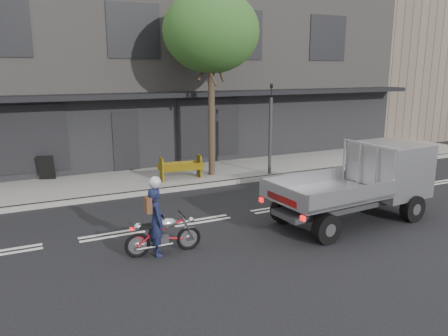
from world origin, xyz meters
TOP-DOWN VIEW (x-y plane):
  - ground at (0.00, 0.00)m, footprint 80.00×80.00m
  - sidewalk at (0.00, 4.70)m, footprint 32.00×3.20m
  - kerb at (0.00, 3.10)m, footprint 32.00×0.20m
  - building_main at (0.00, 11.30)m, footprint 26.00×10.00m
  - building_neighbour at (20.00, 11.30)m, footprint 14.00×10.00m
  - street_tree at (2.20, 4.20)m, footprint 3.40×3.40m
  - traffic_light_pole at (4.20, 3.35)m, footprint 0.12×0.12m
  - motorcycle at (-1.58, -1.59)m, footprint 1.72×0.50m
  - rider at (-1.73, -1.59)m, footprint 0.41×0.58m
  - flatbed_ute at (4.56, -1.72)m, footprint 4.66×2.17m
  - construction_barrier at (0.92, 3.84)m, footprint 1.59×0.79m
  - sandwich_board at (-3.44, 6.00)m, footprint 0.65×0.52m

SIDE VIEW (x-z plane):
  - ground at x=0.00m, z-range 0.00..0.00m
  - sidewalk at x=0.00m, z-range 0.00..0.15m
  - kerb at x=0.00m, z-range 0.00..0.15m
  - motorcycle at x=-1.58m, z-range 0.01..0.90m
  - construction_barrier at x=0.92m, z-range 0.15..1.01m
  - sandwich_board at x=-3.44m, z-range 0.15..1.04m
  - rider at x=-1.73m, z-range 0.00..1.52m
  - flatbed_ute at x=4.56m, z-range 0.15..2.25m
  - traffic_light_pole at x=4.20m, z-range -0.10..3.40m
  - building_main at x=0.00m, z-range 0.00..8.00m
  - building_neighbour at x=20.00m, z-range 0.00..10.00m
  - street_tree at x=2.20m, z-range 1.90..8.65m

